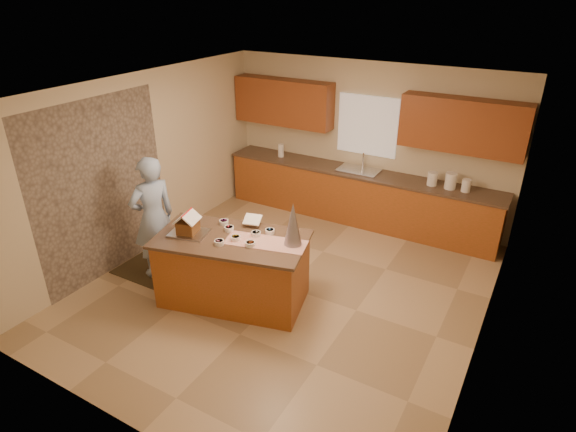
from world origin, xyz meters
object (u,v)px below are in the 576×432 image
Objects in this scene: island_base at (233,271)px; gingerbread_house at (188,225)px; tinsel_tree at (293,224)px; boy at (153,218)px.

gingerbread_house is (-0.53, -0.19, 0.62)m from island_base.
tinsel_tree is at bearing 3.67° from island_base.
gingerbread_house is at bearing -174.81° from island_base.
gingerbread_house is (0.79, -0.18, 0.17)m from boy.
boy is 5.13× the size of gingerbread_house.
gingerbread_house reaches higher than island_base.
boy reaches higher than tinsel_tree.
boy is (-2.08, -0.24, -0.32)m from tinsel_tree.
tinsel_tree is (0.75, 0.24, 0.77)m from island_base.
tinsel_tree is 0.32× the size of boy.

